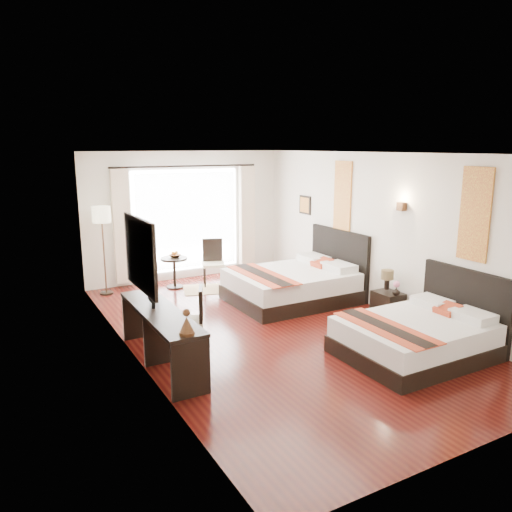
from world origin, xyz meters
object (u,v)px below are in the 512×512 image
table_lamp (387,276)px  bed_near (419,335)px  console_desk (161,337)px  television (148,284)px  window_chair (213,271)px  nightstand (388,305)px  floor_lamp (102,220)px  fruit_bowl (175,256)px  vase (396,289)px  side_table (174,273)px  bed_far (295,284)px  desk_chair (190,332)px

table_lamp → bed_near: bearing=-116.9°
console_desk → television: television is taller
table_lamp → window_chair: 3.78m
nightstand → console_desk: (-4.00, 0.11, 0.15)m
console_desk → floor_lamp: floor_lamp is taller
nightstand → fruit_bowl: (-2.52, 3.60, 0.44)m
console_desk → vase: bearing=-4.4°
bed_near → side_table: 5.28m
bed_near → vase: bed_near is taller
television → table_lamp: bearing=-77.2°
vase → nightstand: bearing=83.8°
bed_near → console_desk: 3.60m
nightstand → vase: vase is taller
console_desk → fruit_bowl: size_ratio=9.31×
television → window_chair: bearing=-17.9°
bed_far → side_table: bearing=131.1°
fruit_bowl → bed_near: bearing=-70.1°
bed_near → window_chair: 4.87m
side_table → table_lamp: bearing=-53.9°
nightstand → side_table: bearing=125.7°
bed_far → floor_lamp: 3.95m
console_desk → television: size_ratio=2.64×
window_chair → table_lamp: bearing=47.8°
nightstand → bed_far: bearing=117.8°
television → bed_far: bearing=-51.8°
vase → television: bearing=167.9°
bed_near → fruit_bowl: size_ratio=8.62×
television → side_table: (1.42, 2.92, -0.67)m
television → fruit_bowl: 3.31m
bed_near → desk_chair: bed_near is taller
floor_lamp → side_table: floor_lamp is taller
vase → window_chair: window_chair is taller
table_lamp → floor_lamp: size_ratio=0.19×
television → side_table: 3.32m
table_lamp → desk_chair: (-3.51, 0.28, -0.44)m
bed_far → table_lamp: 1.81m
desk_chair → window_chair: (1.75, 3.04, 0.01)m
table_lamp → window_chair: (-1.76, 3.32, -0.43)m
fruit_bowl → console_desk: bearing=-112.9°
bed_near → fruit_bowl: 5.31m
floor_lamp → side_table: (1.36, -0.23, -1.17)m
fruit_bowl → floor_lamp: bearing=172.0°
bed_far → television: bed_far is taller
table_lamp → desk_chair: size_ratio=0.36×
bed_far → nightstand: size_ratio=4.77×
fruit_bowl → side_table: bearing=-137.6°
desk_chair → side_table: 3.36m
table_lamp → console_desk: bearing=179.2°
console_desk → floor_lamp: 3.85m
fruit_bowl → nightstand: bearing=-54.9°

